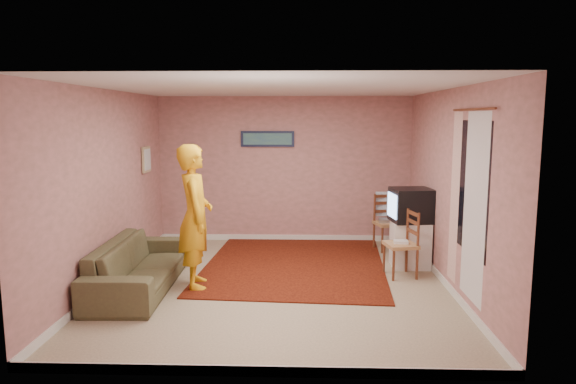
{
  "coord_description": "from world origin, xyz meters",
  "views": [
    {
      "loc": [
        0.36,
        -6.66,
        2.24
      ],
      "look_at": [
        0.12,
        0.6,
        1.17
      ],
      "focal_mm": 32.0,
      "sensor_mm": 36.0,
      "label": 1
    }
  ],
  "objects_px": {
    "crt_tv": "(411,205)",
    "chair_b": "(401,237)",
    "tv_cabinet": "(410,244)",
    "chair_a": "(389,217)",
    "sofa": "(139,265)",
    "person": "(195,217)"
  },
  "relations": [
    {
      "from": "tv_cabinet",
      "to": "chair_b",
      "type": "bearing_deg",
      "value": -115.41
    },
    {
      "from": "crt_tv",
      "to": "chair_a",
      "type": "height_order",
      "value": "crt_tv"
    },
    {
      "from": "tv_cabinet",
      "to": "chair_b",
      "type": "distance_m",
      "value": 0.59
    },
    {
      "from": "tv_cabinet",
      "to": "chair_a",
      "type": "xyz_separation_m",
      "value": [
        -0.17,
        0.97,
        0.23
      ]
    },
    {
      "from": "chair_b",
      "to": "sofa",
      "type": "xyz_separation_m",
      "value": [
        -3.52,
        -0.65,
        -0.25
      ]
    },
    {
      "from": "chair_a",
      "to": "sofa",
      "type": "xyz_separation_m",
      "value": [
        -3.58,
        -2.11,
        -0.26
      ]
    },
    {
      "from": "sofa",
      "to": "person",
      "type": "bearing_deg",
      "value": -81.84
    },
    {
      "from": "crt_tv",
      "to": "chair_b",
      "type": "distance_m",
      "value": 0.65
    },
    {
      "from": "tv_cabinet",
      "to": "crt_tv",
      "type": "bearing_deg",
      "value": -172.74
    },
    {
      "from": "tv_cabinet",
      "to": "chair_a",
      "type": "height_order",
      "value": "chair_a"
    },
    {
      "from": "crt_tv",
      "to": "person",
      "type": "bearing_deg",
      "value": -168.7
    },
    {
      "from": "chair_b",
      "to": "tv_cabinet",
      "type": "bearing_deg",
      "value": 142.43
    },
    {
      "from": "chair_a",
      "to": "chair_b",
      "type": "relative_size",
      "value": 1.02
    },
    {
      "from": "tv_cabinet",
      "to": "person",
      "type": "bearing_deg",
      "value": -161.46
    },
    {
      "from": "chair_a",
      "to": "chair_b",
      "type": "xyz_separation_m",
      "value": [
        -0.06,
        -1.46,
        -0.0
      ]
    },
    {
      "from": "person",
      "to": "tv_cabinet",
      "type": "bearing_deg",
      "value": -84.63
    },
    {
      "from": "chair_a",
      "to": "crt_tv",
      "type": "bearing_deg",
      "value": -95.98
    },
    {
      "from": "tv_cabinet",
      "to": "chair_a",
      "type": "relative_size",
      "value": 1.33
    },
    {
      "from": "crt_tv",
      "to": "tv_cabinet",
      "type": "bearing_deg",
      "value": -0.0
    },
    {
      "from": "tv_cabinet",
      "to": "chair_a",
      "type": "bearing_deg",
      "value": 99.98
    },
    {
      "from": "chair_a",
      "to": "person",
      "type": "bearing_deg",
      "value": -160.79
    },
    {
      "from": "sofa",
      "to": "crt_tv",
      "type": "bearing_deg",
      "value": -74.75
    }
  ]
}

